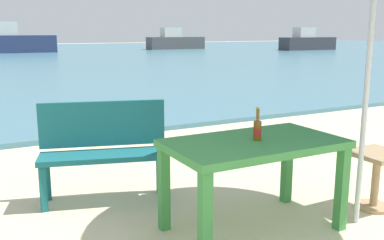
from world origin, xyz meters
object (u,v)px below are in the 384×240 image
at_px(picnic_table_green, 254,153).
at_px(side_table_wood, 376,172).
at_px(bench_teal_center, 104,145).
at_px(boat_ferry, 307,42).
at_px(boat_cargo_ship, 175,41).
at_px(boat_tanker, 10,42).
at_px(beer_bottle_amber, 257,129).

xyz_separation_m(picnic_table_green, side_table_wood, (1.25, -0.17, -0.30)).
relative_size(bench_teal_center, boat_ferry, 0.25).
distance_m(boat_ferry, boat_cargo_ship, 11.32).
distance_m(bench_teal_center, boat_tanker, 30.60).
bearing_deg(picnic_table_green, boat_ferry, 46.85).
bearing_deg(picnic_table_green, boat_tanker, 87.63).
bearing_deg(boat_cargo_ship, boat_tanker, -177.80).
bearing_deg(boat_ferry, beer_bottle_amber, -133.12).
height_order(side_table_wood, bench_teal_center, bench_teal_center).
distance_m(boat_tanker, boat_cargo_ship, 13.52).
xyz_separation_m(picnic_table_green, beer_bottle_amber, (0.02, -0.01, 0.20)).
relative_size(beer_bottle_amber, boat_cargo_ship, 0.05).
xyz_separation_m(bench_teal_center, boat_ferry, (24.74, 24.24, 0.20)).
xyz_separation_m(beer_bottle_amber, boat_ferry, (23.85, 25.48, -0.11)).
bearing_deg(bench_teal_center, boat_tanker, 85.90).
xyz_separation_m(bench_teal_center, boat_cargo_ship, (15.70, 31.04, 0.21)).
distance_m(beer_bottle_amber, side_table_wood, 1.34).
bearing_deg(bench_teal_center, picnic_table_green, -54.72).
bearing_deg(picnic_table_green, beer_bottle_amber, -26.55).
height_order(boat_tanker, boat_cargo_ship, boat_tanker).
relative_size(picnic_table_green, boat_ferry, 0.27).
distance_m(picnic_table_green, beer_bottle_amber, 0.20).
bearing_deg(boat_cargo_ship, beer_bottle_amber, -114.65).
relative_size(beer_bottle_amber, boat_ferry, 0.05).
distance_m(side_table_wood, bench_teal_center, 2.55).
bearing_deg(beer_bottle_amber, picnic_table_green, 153.45).
distance_m(beer_bottle_amber, boat_tanker, 31.78).
bearing_deg(bench_teal_center, beer_bottle_amber, -54.32).
relative_size(beer_bottle_amber, bench_teal_center, 0.21).
relative_size(side_table_wood, boat_ferry, 0.11).
height_order(boat_ferry, boat_tanker, boat_tanker).
bearing_deg(boat_tanker, boat_cargo_ship, 2.20).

